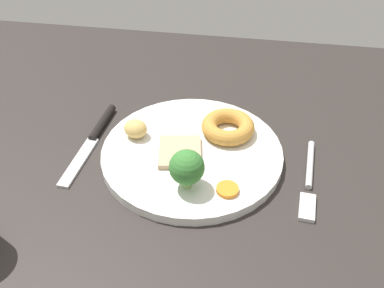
# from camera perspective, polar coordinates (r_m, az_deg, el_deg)

# --- Properties ---
(dining_table) EXTENTS (1.20, 0.84, 0.04)m
(dining_table) POSITION_cam_1_polar(r_m,az_deg,el_deg) (0.62, 1.68, -4.54)
(dining_table) COLOR #2B2623
(dining_table) RESTS_ON ground
(dinner_plate) EXTENTS (0.26, 0.26, 0.01)m
(dinner_plate) POSITION_cam_1_polar(r_m,az_deg,el_deg) (0.62, -0.00, -1.20)
(dinner_plate) COLOR white
(dinner_plate) RESTS_ON dining_table
(meat_slice_main) EXTENTS (0.07, 0.07, 0.01)m
(meat_slice_main) POSITION_cam_1_polar(r_m,az_deg,el_deg) (0.61, -1.60, -1.06)
(meat_slice_main) COLOR tan
(meat_slice_main) RESTS_ON dinner_plate
(yorkshire_pudding) EXTENTS (0.08, 0.08, 0.02)m
(yorkshire_pudding) POSITION_cam_1_polar(r_m,az_deg,el_deg) (0.64, 4.77, 2.30)
(yorkshire_pudding) COLOR #C68938
(yorkshire_pudding) RESTS_ON dinner_plate
(roast_potato_left) EXTENTS (0.04, 0.04, 0.03)m
(roast_potato_left) POSITION_cam_1_polar(r_m,az_deg,el_deg) (0.64, -7.47, 2.01)
(roast_potato_left) COLOR #D8B260
(roast_potato_left) RESTS_ON dinner_plate
(carrot_coin_front) EXTENTS (0.03, 0.03, 0.01)m
(carrot_coin_front) POSITION_cam_1_polar(r_m,az_deg,el_deg) (0.56, 4.71, -6.00)
(carrot_coin_front) COLOR orange
(carrot_coin_front) RESTS_ON dinner_plate
(broccoli_floret) EXTENTS (0.05, 0.05, 0.06)m
(broccoli_floret) POSITION_cam_1_polar(r_m,az_deg,el_deg) (0.54, -0.69, -3.14)
(broccoli_floret) COLOR #8CB766
(broccoli_floret) RESTS_ON dinner_plate
(fork) EXTENTS (0.03, 0.15, 0.01)m
(fork) POSITION_cam_1_polar(r_m,az_deg,el_deg) (0.61, 15.19, -4.71)
(fork) COLOR silver
(fork) RESTS_ON dining_table
(knife) EXTENTS (0.03, 0.19, 0.01)m
(knife) POSITION_cam_1_polar(r_m,az_deg,el_deg) (0.67, -12.77, 1.05)
(knife) COLOR black
(knife) RESTS_ON dining_table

